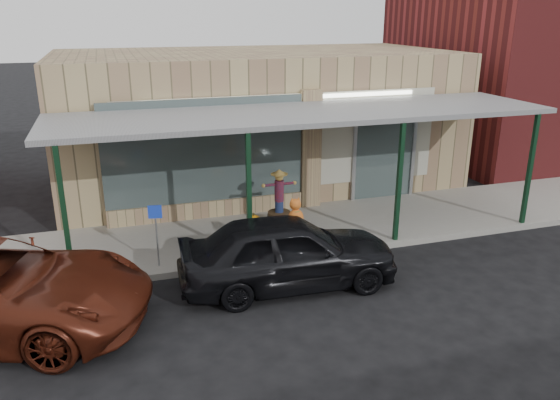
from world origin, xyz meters
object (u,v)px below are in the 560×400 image
object	(u,v)px
barrel_scarecrow	(279,207)
parked_sedan	(288,251)
barrel_pumpkin	(254,233)
handicap_sign	(156,227)

from	to	relation	value
barrel_scarecrow	parked_sedan	distance (m)	2.90
barrel_pumpkin	parked_sedan	world-z (taller)	parked_sedan
handicap_sign	parked_sedan	distance (m)	2.85
barrel_pumpkin	handicap_sign	distance (m)	2.41
handicap_sign	parked_sedan	xyz separation A→B (m)	(2.47, -1.39, -0.29)
parked_sedan	barrel_scarecrow	bearing A→B (deg)	-10.88
barrel_scarecrow	parked_sedan	bearing A→B (deg)	-109.39
barrel_scarecrow	handicap_sign	world-z (taller)	barrel_scarecrow
parked_sedan	barrel_pumpkin	bearing A→B (deg)	9.08
barrel_pumpkin	parked_sedan	distance (m)	1.96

